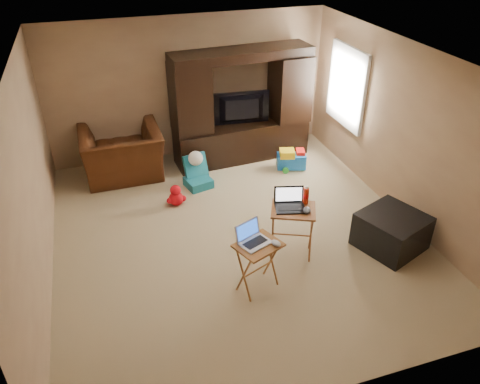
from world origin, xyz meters
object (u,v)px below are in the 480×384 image
object	(u,v)px
water_bottle	(306,196)
recliner	(122,154)
push_toy	(291,159)
laptop_right	(290,201)
plush_toy	(176,195)
entertainment_center	(242,107)
tray_table_right	(292,232)
television	(242,110)
child_rocker	(198,173)
laptop_left	(255,235)
ottoman	(391,231)
tray_table_left	(258,266)
mouse_right	(307,210)
mouse_left	(276,243)

from	to	relation	value
water_bottle	recliner	bearing A→B (deg)	127.30
push_toy	laptop_right	distance (m)	2.50
plush_toy	entertainment_center	bearing A→B (deg)	39.95
tray_table_right	entertainment_center	bearing A→B (deg)	109.51
plush_toy	television	bearing A→B (deg)	38.90
tray_table_right	child_rocker	bearing A→B (deg)	134.48
laptop_right	laptop_left	bearing A→B (deg)	-128.99
child_rocker	plush_toy	bearing A→B (deg)	-150.36
child_rocker	ottoman	distance (m)	3.18
child_rocker	plush_toy	world-z (taller)	child_rocker
television	tray_table_right	size ratio (longest dim) A/B	1.39
tray_table_right	water_bottle	xyz separation A→B (m)	(0.20, 0.08, 0.47)
child_rocker	laptop_right	xyz separation A→B (m)	(0.73, -2.08, 0.58)
entertainment_center	recliner	xyz separation A→B (m)	(-2.14, -0.07, -0.57)
recliner	child_rocker	world-z (taller)	recliner
ottoman	plush_toy	bearing A→B (deg)	143.39
entertainment_center	plush_toy	world-z (taller)	entertainment_center
plush_toy	tray_table_right	bearing A→B (deg)	-53.59
child_rocker	plush_toy	distance (m)	0.64
tray_table_right	water_bottle	world-z (taller)	water_bottle
recliner	tray_table_left	bearing A→B (deg)	110.01
recliner	ottoman	size ratio (longest dim) A/B	1.69
child_rocker	laptop_left	world-z (taller)	laptop_left
tray_table_left	recliner	bearing A→B (deg)	88.20
laptop_right	tray_table_left	bearing A→B (deg)	-125.91
television	mouse_right	bearing A→B (deg)	93.05
recliner	push_toy	bearing A→B (deg)	167.08
plush_toy	mouse_right	bearing A→B (deg)	-52.74
plush_toy	tray_table_left	distance (m)	2.22
ottoman	tray_table_right	distance (m)	1.39
plush_toy	ottoman	xyz separation A→B (m)	(2.59, -1.92, 0.07)
laptop_right	ottoman	bearing A→B (deg)	3.42
child_rocker	recliner	bearing A→B (deg)	133.07
recliner	plush_toy	world-z (taller)	recliner
laptop_left	mouse_left	bearing A→B (deg)	-47.13
entertainment_center	tray_table_left	bearing A→B (deg)	-108.51
entertainment_center	mouse_left	bearing A→B (deg)	-105.23
plush_toy	mouse_left	distance (m)	2.40
tray_table_left	water_bottle	xyz separation A→B (m)	(0.84, 0.56, 0.51)
recliner	child_rocker	bearing A→B (deg)	146.31
child_rocker	tray_table_left	distance (m)	2.58
television	recliner	world-z (taller)	television
plush_toy	push_toy	size ratio (longest dim) A/B	0.69
child_rocker	water_bottle	bearing A→B (deg)	-78.38
child_rocker	laptop_left	xyz separation A→B (m)	(0.10, -2.55, 0.52)
entertainment_center	recliner	bearing A→B (deg)	178.05
push_toy	mouse_left	xyz separation A→B (m)	(-1.41, -2.76, 0.50)
plush_toy	ottoman	bearing A→B (deg)	-36.61
recliner	plush_toy	xyz separation A→B (m)	(0.67, -1.17, -0.25)
mouse_left	tray_table_right	bearing A→B (deg)	50.28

